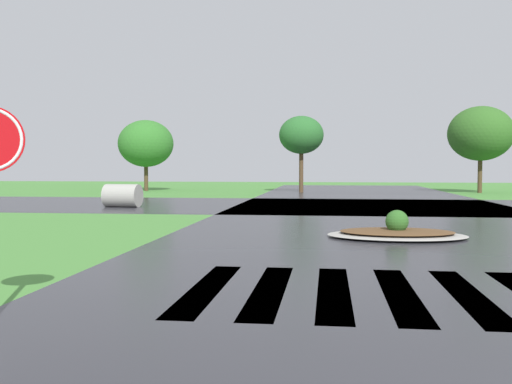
% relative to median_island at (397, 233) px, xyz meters
% --- Properties ---
extents(asphalt_roadway, '(11.88, 80.00, 0.01)m').
position_rel_median_island_xyz_m(asphalt_roadway, '(0.21, -1.41, -0.12)').
color(asphalt_roadway, '#2B2B30').
rests_on(asphalt_roadway, ground).
extents(asphalt_cross_road, '(90.00, 10.69, 0.01)m').
position_rel_median_island_xyz_m(asphalt_cross_road, '(0.21, 11.31, -0.12)').
color(asphalt_cross_road, '#2B2B30').
rests_on(asphalt_cross_road, ground).
extents(crosswalk_stripes, '(7.65, 3.58, 0.01)m').
position_rel_median_island_xyz_m(crosswalk_stripes, '(0.21, -6.32, -0.12)').
color(crosswalk_stripes, white).
rests_on(crosswalk_stripes, ground).
extents(median_island, '(3.38, 2.21, 0.68)m').
position_rel_median_island_xyz_m(median_island, '(0.00, 0.00, 0.00)').
color(median_island, '#9E9B93').
rests_on(median_island, ground).
extents(drainage_pipe_stack, '(1.58, 1.12, 0.98)m').
position_rel_median_island_xyz_m(drainage_pipe_stack, '(-10.38, 9.37, 0.36)').
color(drainage_pipe_stack, '#9E9B93').
rests_on(drainage_pipe_stack, ground).
extents(background_treeline, '(37.90, 5.63, 5.94)m').
position_rel_median_island_xyz_m(background_treeline, '(4.39, 24.36, 3.68)').
color(background_treeline, '#4C3823').
rests_on(background_treeline, ground).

